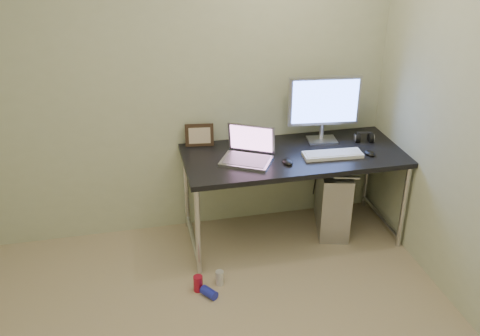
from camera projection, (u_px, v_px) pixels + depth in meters
name	position (u px, v px, depth m)	size (l,w,h in m)	color
wall_back	(166.00, 84.00, 4.01)	(3.50, 0.02, 2.50)	beige
desk	(293.00, 162.00, 4.12)	(1.69, 0.74, 0.75)	black
tower_computer	(333.00, 198.00, 4.42)	(0.36, 0.58, 0.59)	#A9A8AD
cable_a	(317.00, 171.00, 4.59)	(0.01, 0.01, 0.70)	black
cable_b	(328.00, 173.00, 4.60)	(0.01, 0.01, 0.72)	black
can_red	(198.00, 283.00, 3.77)	(0.07, 0.07, 0.12)	#AF142E
can_white	(220.00, 278.00, 3.84)	(0.06, 0.06, 0.11)	silver
can_blue	(209.00, 293.00, 3.73)	(0.07, 0.07, 0.12)	#222BC6
laptop	(248.00, 152.00, 3.97)	(0.46, 0.43, 0.25)	#B9B9C2
monitor	(324.00, 104.00, 4.16)	(0.57, 0.19, 0.53)	#B9B9C2
keyboard	(333.00, 155.00, 4.03)	(0.45, 0.15, 0.03)	white
mouse_right	(369.00, 152.00, 4.06)	(0.07, 0.11, 0.04)	black
mouse_left	(288.00, 161.00, 3.92)	(0.07, 0.11, 0.04)	black
headphones	(364.00, 138.00, 4.28)	(0.16, 0.10, 0.10)	black
picture_frame	(199.00, 135.00, 4.18)	(0.22, 0.03, 0.18)	black
webcam	(241.00, 131.00, 4.24)	(0.05, 0.04, 0.13)	silver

